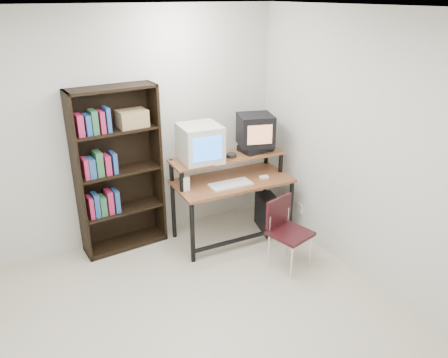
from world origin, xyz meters
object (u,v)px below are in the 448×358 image
computer_desk (231,182)px  school_chair (286,226)px  crt_tv (255,130)px  crt_monitor (200,143)px  bookshelf (118,169)px  pc_tower (268,214)px

computer_desk → school_chair: (0.20, -0.80, -0.24)m
crt_tv → crt_monitor: bearing=-164.7°
crt_tv → bookshelf: 1.62m
computer_desk → pc_tower: size_ratio=2.99×
school_chair → bookshelf: 1.91m
computer_desk → school_chair: 0.86m
computer_desk → school_chair: computer_desk is taller
crt_monitor → crt_tv: 0.70m
crt_tv → computer_desk: bearing=-145.9°
computer_desk → crt_monitor: 0.59m
crt_monitor → bookshelf: 0.94m
computer_desk → pc_tower: computer_desk is taller
crt_monitor → school_chair: crt_monitor is taller
pc_tower → bookshelf: size_ratio=0.25×
computer_desk → bookshelf: size_ratio=0.73×
school_chair → bookshelf: bookshelf is taller
pc_tower → school_chair: size_ratio=0.59×
bookshelf → pc_tower: bearing=-20.6°
computer_desk → pc_tower: 0.69m
crt_tv → school_chair: bearing=-84.4°
pc_tower → bookshelf: bearing=175.8°
computer_desk → bookshelf: bearing=162.5°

